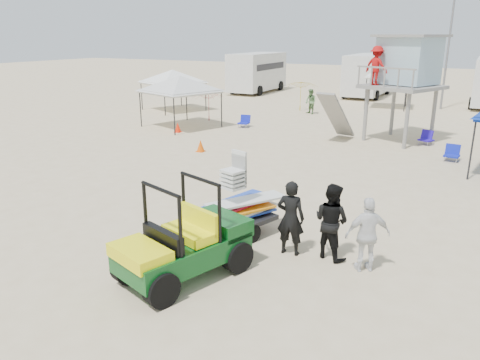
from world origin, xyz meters
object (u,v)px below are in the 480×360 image
at_px(utility_cart, 181,235).
at_px(man_left, 291,218).
at_px(lifeguard_tower, 403,65).
at_px(surf_trailer, 237,207).

xyz_separation_m(utility_cart, man_left, (1.52, 2.04, -0.07)).
distance_m(man_left, lifeguard_tower, 13.57).
bearing_deg(utility_cart, man_left, 53.22).
xyz_separation_m(surf_trailer, lifeguard_tower, (1.47, 13.02, 2.70)).
distance_m(utility_cart, surf_trailer, 2.34).
distance_m(surf_trailer, lifeguard_tower, 13.38).
distance_m(utility_cart, man_left, 2.54).
height_order(utility_cart, man_left, utility_cart).
relative_size(man_left, lifeguard_tower, 0.37).
bearing_deg(surf_trailer, man_left, -11.20).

